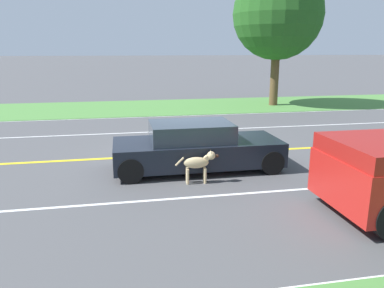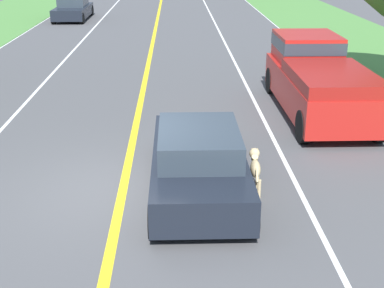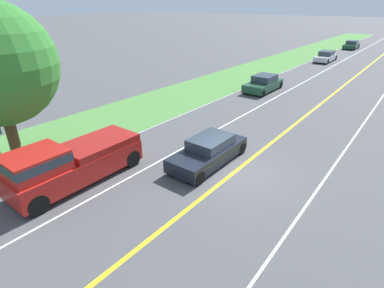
{
  "view_description": "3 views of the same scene",
  "coord_description": "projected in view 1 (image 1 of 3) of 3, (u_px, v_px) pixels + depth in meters",
  "views": [
    {
      "loc": [
        11.14,
        -2.0,
        3.2
      ],
      "look_at": [
        2.38,
        -0.31,
        0.94
      ],
      "focal_mm": 35.0,
      "sensor_mm": 36.0,
      "label": 1
    },
    {
      "loc": [
        1.06,
        -9.63,
        4.63
      ],
      "look_at": [
        1.38,
        -0.02,
        0.96
      ],
      "focal_mm": 50.0,
      "sensor_mm": 36.0,
      "label": 2
    },
    {
      "loc": [
        -5.79,
        10.71,
        7.1
      ],
      "look_at": [
        2.23,
        0.35,
        0.93
      ],
      "focal_mm": 28.0,
      "sensor_mm": 36.0,
      "label": 3
    }
  ],
  "objects": [
    {
      "name": "ground_plane",
      "position": [
        187.0,
        154.0,
        11.76
      ],
      "size": [
        400.0,
        400.0,
        0.0
      ],
      "primitive_type": "plane",
      "color": "#4C4C4F"
    },
    {
      "name": "centre_divider_line",
      "position": [
        187.0,
        154.0,
        11.76
      ],
      "size": [
        0.18,
        160.0,
        0.01
      ],
      "primitive_type": "cube",
      "color": "yellow",
      "rests_on": "ground"
    },
    {
      "name": "lane_edge_line_left",
      "position": [
        162.0,
        116.0,
        18.42
      ],
      "size": [
        0.14,
        160.0,
        0.01
      ],
      "primitive_type": "cube",
      "color": "white",
      "rests_on": "ground"
    },
    {
      "name": "lane_dash_same_dir",
      "position": [
        215.0,
        196.0,
        8.43
      ],
      "size": [
        0.1,
        160.0,
        0.01
      ],
      "primitive_type": "cube",
      "color": "white",
      "rests_on": "ground"
    },
    {
      "name": "lane_dash_oncoming",
      "position": [
        172.0,
        131.0,
        15.09
      ],
      "size": [
        0.1,
        160.0,
        0.01
      ],
      "primitive_type": "cube",
      "color": "white",
      "rests_on": "ground"
    },
    {
      "name": "grass_verge_left",
      "position": [
        156.0,
        107.0,
        21.27
      ],
      "size": [
        6.0,
        160.0,
        0.03
      ],
      "primitive_type": "cube",
      "color": "#4C843D",
      "rests_on": "ground"
    },
    {
      "name": "ego_car",
      "position": [
        196.0,
        147.0,
        10.17
      ],
      "size": [
        1.81,
        4.5,
        1.31
      ],
      "color": "black",
      "rests_on": "ground"
    },
    {
      "name": "dog",
      "position": [
        199.0,
        163.0,
        9.13
      ],
      "size": [
        0.26,
        1.09,
        0.82
      ],
      "rotation": [
        0.0,
        0.0,
        -0.07
      ],
      "color": "#D1B784",
      "rests_on": "ground"
    },
    {
      "name": "roadside_tree_left_near",
      "position": [
        278.0,
        15.0,
        20.81
      ],
      "size": [
        5.01,
        5.01,
        7.61
      ],
      "color": "brown",
      "rests_on": "ground"
    }
  ]
}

